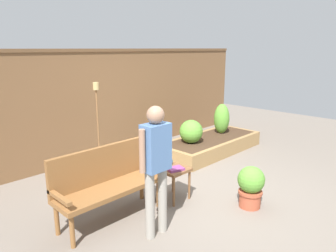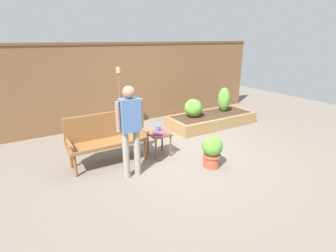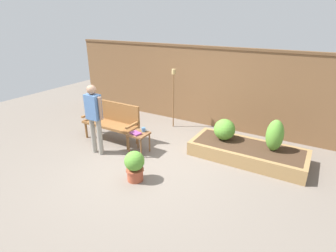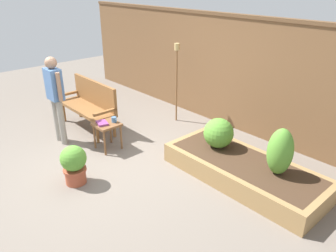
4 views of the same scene
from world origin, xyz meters
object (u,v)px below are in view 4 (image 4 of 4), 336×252
(cup_on_table, at_px, (114,120))
(potted_boxwood, at_px, (74,163))
(garden_bench, at_px, (90,102))
(side_table, at_px, (107,128))
(book_on_table, at_px, (102,123))
(shrub_near_bench, at_px, (219,133))
(person_by_bench, at_px, (55,93))
(tiki_torch, at_px, (177,69))
(shrub_far_corner, at_px, (280,152))

(cup_on_table, bearing_deg, potted_boxwood, -63.02)
(garden_bench, xyz_separation_m, side_table, (0.98, -0.26, -0.15))
(book_on_table, bearing_deg, shrub_near_bench, 49.54)
(cup_on_table, xyz_separation_m, person_by_bench, (-0.84, -0.61, 0.41))
(book_on_table, distance_m, person_by_bench, 0.98)
(cup_on_table, xyz_separation_m, shrub_near_bench, (1.55, 0.90, 0.01))
(book_on_table, bearing_deg, tiki_torch, 108.15)
(shrub_far_corner, bearing_deg, potted_boxwood, -136.50)
(book_on_table, bearing_deg, garden_bench, 176.60)
(cup_on_table, distance_m, person_by_bench, 1.12)
(cup_on_table, bearing_deg, person_by_bench, -144.05)
(side_table, bearing_deg, garden_bench, 165.20)
(garden_bench, xyz_separation_m, shrub_far_corner, (3.63, 0.77, 0.09))
(book_on_table, distance_m, shrub_near_bench, 1.96)
(person_by_bench, bearing_deg, book_on_table, 28.50)
(potted_boxwood, xyz_separation_m, person_by_bench, (-1.38, 0.44, 0.61))
(book_on_table, bearing_deg, potted_boxwood, -39.02)
(book_on_table, height_order, shrub_near_bench, shrub_near_bench)
(cup_on_table, height_order, potted_boxwood, potted_boxwood)
(book_on_table, bearing_deg, side_table, 79.93)
(cup_on_table, distance_m, shrub_near_bench, 1.80)
(garden_bench, height_order, cup_on_table, garden_bench)
(side_table, height_order, tiki_torch, tiki_torch)
(cup_on_table, xyz_separation_m, book_on_table, (-0.07, -0.19, -0.03))
(book_on_table, distance_m, shrub_far_corner, 2.90)
(side_table, height_order, cup_on_table, cup_on_table)
(person_by_bench, bearing_deg, shrub_near_bench, 32.28)
(cup_on_table, xyz_separation_m, potted_boxwood, (0.54, -1.06, -0.20))
(side_table, relative_size, shrub_near_bench, 1.02)
(tiki_torch, bearing_deg, garden_bench, -120.30)
(shrub_far_corner, bearing_deg, garden_bench, -168.01)
(book_on_table, height_order, tiki_torch, tiki_torch)
(garden_bench, relative_size, shrub_near_bench, 3.06)
(cup_on_table, height_order, tiki_torch, tiki_torch)
(shrub_far_corner, height_order, tiki_torch, tiki_torch)
(shrub_near_bench, relative_size, person_by_bench, 0.30)
(cup_on_table, height_order, book_on_table, cup_on_table)
(shrub_far_corner, relative_size, tiki_torch, 0.42)
(garden_bench, relative_size, cup_on_table, 11.58)
(shrub_near_bench, bearing_deg, tiki_torch, 157.31)
(side_table, height_order, person_by_bench, person_by_bench)
(garden_bench, distance_m, shrub_far_corner, 3.71)
(side_table, xyz_separation_m, cup_on_table, (0.04, 0.13, 0.13))
(shrub_far_corner, bearing_deg, shrub_near_bench, 180.00)
(shrub_far_corner, distance_m, person_by_bench, 3.77)
(book_on_table, xyz_separation_m, tiki_torch, (-0.08, 1.81, 0.61))
(shrub_near_bench, relative_size, tiki_torch, 0.29)
(potted_boxwood, height_order, tiki_torch, tiki_torch)
(book_on_table, height_order, person_by_bench, person_by_bench)
(shrub_far_corner, xyz_separation_m, tiki_torch, (-2.76, 0.71, 0.47))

